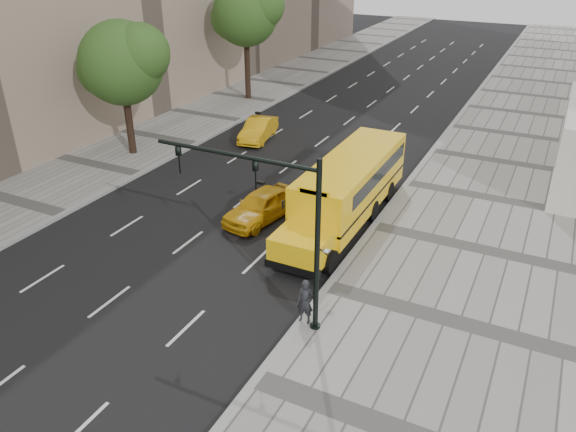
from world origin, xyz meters
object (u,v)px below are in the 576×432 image
at_px(taxi_far, 258,129).
at_px(traffic_signal, 278,218).
at_px(taxi_near, 261,205).
at_px(tree_c, 247,13).
at_px(school_bus, 349,184).
at_px(pedestrian, 305,302).
at_px(tree_b, 122,62).

relative_size(taxi_far, traffic_signal, 0.67).
bearing_deg(taxi_near, tree_c, 131.78).
relative_size(school_bus, taxi_near, 2.65).
relative_size(taxi_near, pedestrian, 2.61).
xyz_separation_m(taxi_far, traffic_signal, (10.11, -16.54, 3.39)).
bearing_deg(school_bus, tree_b, 172.12).
height_order(taxi_far, pedestrian, pedestrian).
bearing_deg(tree_b, pedestrian, -32.35).
bearing_deg(pedestrian, tree_c, 121.16).
bearing_deg(traffic_signal, tree_b, 145.77).
relative_size(tree_b, school_bus, 0.69).
bearing_deg(school_bus, traffic_signal, -85.38).
xyz_separation_m(tree_b, school_bus, (14.91, -2.06, -3.89)).
relative_size(taxi_far, pedestrian, 2.56).
height_order(taxi_near, pedestrian, pedestrian).
bearing_deg(school_bus, taxi_far, 139.70).
bearing_deg(taxi_far, taxi_near, -70.61).
height_order(school_bus, taxi_near, school_bus).
bearing_deg(taxi_near, tree_b, 170.17).
bearing_deg(traffic_signal, tree_c, 122.18).
bearing_deg(traffic_signal, taxi_far, 121.44).
relative_size(school_bus, taxi_far, 2.71).
xyz_separation_m(school_bus, taxi_far, (-9.42, 7.98, -1.06)).
distance_m(tree_c, school_bus, 22.60).
xyz_separation_m(taxi_far, pedestrian, (11.07, -16.41, 0.28)).
height_order(pedestrian, traffic_signal, traffic_signal).
height_order(tree_b, taxi_far, tree_b).
distance_m(tree_b, tree_c, 14.22).
bearing_deg(school_bus, taxi_near, -150.92).
height_order(school_bus, taxi_far, school_bus).
relative_size(tree_b, traffic_signal, 1.25).
height_order(tree_c, traffic_signal, tree_c).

